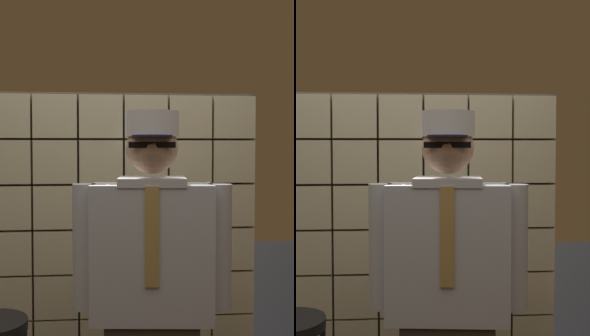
% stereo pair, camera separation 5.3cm
% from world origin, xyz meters
% --- Properties ---
extents(glass_block_wall, '(1.89, 0.10, 1.89)m').
position_xyz_m(glass_block_wall, '(-0.00, 1.29, 0.92)').
color(glass_block_wall, beige).
rests_on(glass_block_wall, ground).
extents(standing_person, '(0.68, 0.31, 1.69)m').
position_xyz_m(standing_person, '(0.21, 0.42, 0.88)').
color(standing_person, '#382D23').
rests_on(standing_person, ground).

